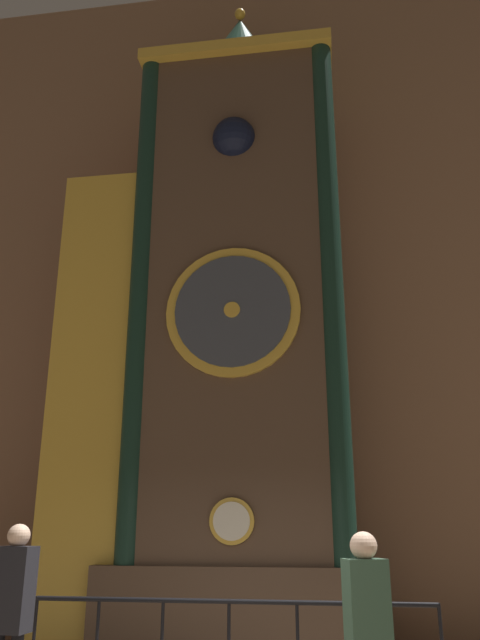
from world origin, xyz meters
The scene contains 4 objects.
cathedral_back_wall centered at (-0.09, 5.24, 6.39)m, with size 24.00×0.32×12.79m.
clock_tower centered at (-0.64, 3.66, 4.58)m, with size 4.66×1.80×10.86m.
visitor_near centered at (-1.82, 0.35, 1.07)m, with size 0.36×0.25×1.77m.
visitor_far centered at (1.33, 0.20, 1.04)m, with size 0.39×0.32×1.71m.
Camera 1 is at (1.11, -5.42, 1.77)m, focal length 35.00 mm.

